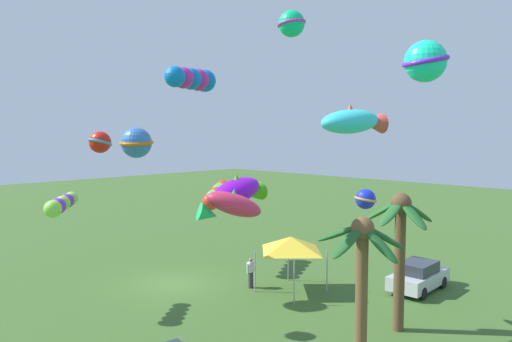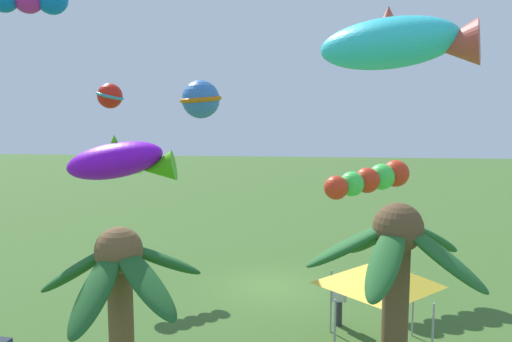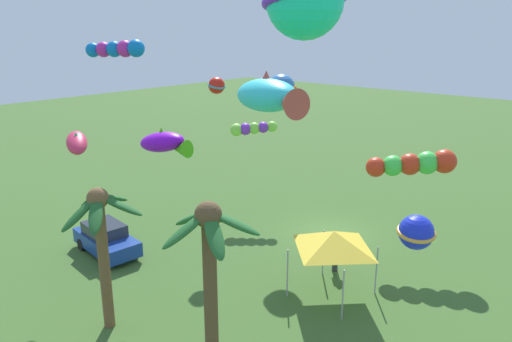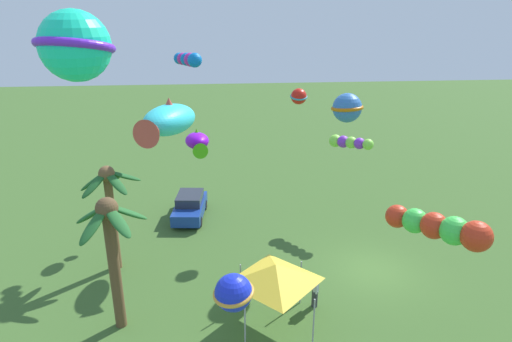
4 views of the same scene
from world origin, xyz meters
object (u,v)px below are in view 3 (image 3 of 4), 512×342
object	(u,v)px
kite_ball_0	(416,232)
kite_tube_8	(414,164)
kite_fish_10	(77,143)
spectator_0	(335,254)
kite_fish_4	(269,96)
kite_tube_5	(117,49)
kite_tube_2	(252,128)
parked_car_0	(106,239)
palm_tree_0	(101,228)
palm_tree_1	(209,251)
festival_tent	(334,240)
kite_ball_3	(281,88)
kite_fish_7	(165,143)
kite_ball_9	(305,0)
kite_ball_6	(217,86)

from	to	relation	value
kite_ball_0	kite_tube_8	bearing A→B (deg)	-65.80
kite_tube_8	kite_fish_10	world-z (taller)	kite_fish_10
spectator_0	kite_fish_4	bearing A→B (deg)	97.40
kite_tube_5	kite_tube_2	bearing A→B (deg)	-87.30
kite_tube_5	spectator_0	bearing A→B (deg)	-145.69
parked_car_0	kite_tube_5	size ratio (longest dim) A/B	1.61
palm_tree_0	kite_tube_8	distance (m)	14.49
palm_tree_1	festival_tent	distance (m)	6.47
kite_ball_3	kite_tube_5	bearing A→B (deg)	70.93
kite_ball_3	kite_ball_0	bearing A→B (deg)	149.08
spectator_0	kite_ball_0	world-z (taller)	kite_ball_0
palm_tree_1	kite_fish_7	bearing A→B (deg)	-28.05
palm_tree_1	kite_tube_5	xyz separation A→B (m)	(8.30, -2.77, 5.70)
kite_fish_7	kite_ball_0	bearing A→B (deg)	-173.04
palm_tree_1	kite_ball_9	world-z (taller)	kite_ball_9
kite_ball_6	kite_ball_3	bearing A→B (deg)	-146.01
festival_tent	kite_ball_6	xyz separation A→B (m)	(8.99, -2.43, 5.25)
kite_fish_4	kite_tube_5	world-z (taller)	kite_tube_5
spectator_0	palm_tree_0	bearing A→B (deg)	66.48
kite_tube_5	parked_car_0	bearing A→B (deg)	15.36
kite_ball_9	kite_tube_2	bearing A→B (deg)	-44.01
kite_tube_2	kite_fish_10	distance (m)	11.17
kite_tube_8	kite_fish_4	bearing A→B (deg)	85.78
parked_car_0	kite_tube_2	bearing A→B (deg)	-96.72
festival_tent	kite_tube_2	xyz separation A→B (m)	(9.30, -5.56, 2.45)
spectator_0	kite_tube_5	distance (m)	13.05
kite_tube_8	kite_fish_10	size ratio (longest dim) A/B	1.76
kite_fish_10	kite_ball_3	bearing A→B (deg)	-106.99
palm_tree_1	kite_tube_8	distance (m)	12.47
palm_tree_0	kite_tube_5	world-z (taller)	kite_tube_5
kite_tube_2	kite_tube_5	distance (m)	10.26
palm_tree_1	kite_tube_2	distance (m)	14.71
kite_tube_5	kite_fish_7	bearing A→B (deg)	-170.52
kite_ball_6	kite_fish_7	world-z (taller)	kite_ball_6
kite_fish_10	kite_ball_9	bearing A→B (deg)	179.12
kite_ball_6	kite_fish_10	world-z (taller)	kite_ball_6
kite_tube_2	palm_tree_0	bearing A→B (deg)	108.59
kite_fish_10	kite_tube_2	bearing A→B (deg)	-89.46
festival_tent	palm_tree_1	bearing A→B (deg)	84.72
palm_tree_0	kite_tube_2	distance (m)	13.55
parked_car_0	kite_ball_0	distance (m)	15.08
kite_ball_6	kite_ball_9	xyz separation A→B (m)	(-11.37, 8.16, 3.55)
kite_fish_10	kite_tube_8	bearing A→B (deg)	-129.45
palm_tree_0	spectator_0	bearing A→B (deg)	-113.52
kite_ball_3	festival_tent	bearing A→B (deg)	145.03
spectator_0	kite_tube_2	bearing A→B (deg)	-23.94
kite_ball_6	parked_car_0	bearing A→B (deg)	77.27
kite_fish_10	parked_car_0	bearing A→B (deg)	-53.59
palm_tree_1	kite_fish_4	bearing A→B (deg)	-96.75
kite_ball_3	kite_fish_4	size ratio (longest dim) A/B	0.65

